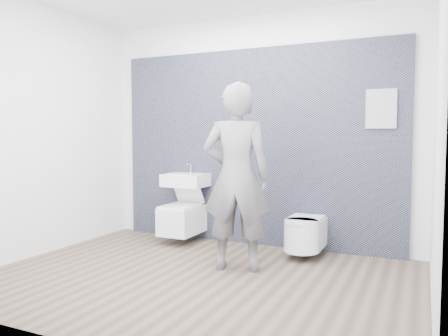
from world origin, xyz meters
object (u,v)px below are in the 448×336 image
at_px(visitor, 236,177).
at_px(washbasin, 186,180).
at_px(toilet_rounded, 304,234).
at_px(toilet_square, 182,218).

bearing_deg(visitor, washbasin, -53.37).
height_order(washbasin, toilet_rounded, washbasin).
xyz_separation_m(toilet_square, toilet_rounded, (1.57, -0.03, -0.05)).
bearing_deg(washbasin, visitor, -38.35).
bearing_deg(washbasin, toilet_square, -90.00).
height_order(toilet_square, visitor, visitor).
distance_m(toilet_square, toilet_rounded, 1.57).
distance_m(washbasin, toilet_square, 0.48).
height_order(washbasin, visitor, visitor).
relative_size(toilet_square, visitor, 0.40).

